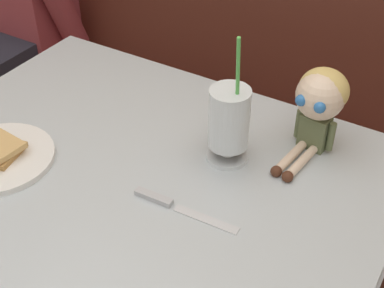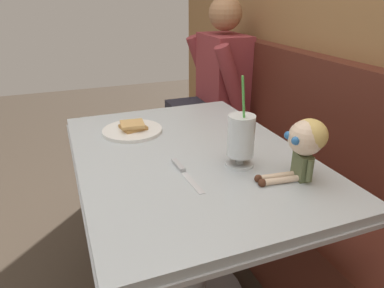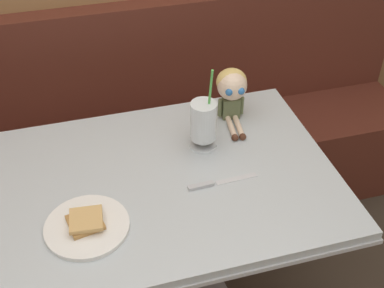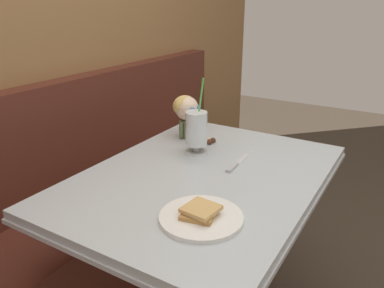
{
  "view_description": "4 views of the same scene",
  "coord_description": "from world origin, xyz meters",
  "px_view_note": "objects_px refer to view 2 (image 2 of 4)",
  "views": [
    {
      "loc": [
        0.58,
        -0.55,
        1.52
      ],
      "look_at": [
        0.12,
        0.22,
        0.82
      ],
      "focal_mm": 50.57,
      "sensor_mm": 36.0,
      "label": 1
    },
    {
      "loc": [
        1.11,
        -0.24,
        1.29
      ],
      "look_at": [
        0.08,
        0.16,
        0.81
      ],
      "focal_mm": 33.12,
      "sensor_mm": 36.0,
      "label": 2
    },
    {
      "loc": [
        -0.25,
        -1.02,
        1.87
      ],
      "look_at": [
        0.09,
        0.22,
        0.83
      ],
      "focal_mm": 47.62,
      "sensor_mm": 36.0,
      "label": 3
    },
    {
      "loc": [
        -1.12,
        -0.45,
        1.35
      ],
      "look_at": [
        -0.02,
        0.22,
        0.85
      ],
      "focal_mm": 35.73,
      "sensor_mm": 36.0,
      "label": 4
    }
  ],
  "objects_px": {
    "milkshake_glass": "(241,138)",
    "diner_patron": "(218,79)",
    "butter_knife": "(182,170)",
    "toast_plate": "(132,129)",
    "seated_doll": "(306,141)"
  },
  "relations": [
    {
      "from": "seated_doll",
      "to": "diner_patron",
      "type": "relative_size",
      "value": 0.28
    },
    {
      "from": "butter_knife",
      "to": "diner_patron",
      "type": "relative_size",
      "value": 0.29
    },
    {
      "from": "diner_patron",
      "to": "seated_doll",
      "type": "bearing_deg",
      "value": -13.65
    },
    {
      "from": "milkshake_glass",
      "to": "diner_patron",
      "type": "xyz_separation_m",
      "value": [
        -1.16,
        0.46,
        -0.1
      ]
    },
    {
      "from": "toast_plate",
      "to": "diner_patron",
      "type": "distance_m",
      "value": 1.02
    },
    {
      "from": "milkshake_glass",
      "to": "seated_doll",
      "type": "relative_size",
      "value": 1.41
    },
    {
      "from": "milkshake_glass",
      "to": "diner_patron",
      "type": "relative_size",
      "value": 0.39
    },
    {
      "from": "butter_knife",
      "to": "seated_doll",
      "type": "relative_size",
      "value": 1.05
    },
    {
      "from": "seated_doll",
      "to": "butter_knife",
      "type": "bearing_deg",
      "value": -118.42
    },
    {
      "from": "toast_plate",
      "to": "seated_doll",
      "type": "distance_m",
      "value": 0.73
    },
    {
      "from": "milkshake_glass",
      "to": "butter_knife",
      "type": "relative_size",
      "value": 1.34
    },
    {
      "from": "milkshake_glass",
      "to": "butter_knife",
      "type": "xyz_separation_m",
      "value": [
        -0.03,
        -0.2,
        -0.1
      ]
    },
    {
      "from": "toast_plate",
      "to": "butter_knife",
      "type": "bearing_deg",
      "value": 10.79
    },
    {
      "from": "toast_plate",
      "to": "butter_knife",
      "type": "distance_m",
      "value": 0.41
    },
    {
      "from": "milkshake_glass",
      "to": "seated_doll",
      "type": "bearing_deg",
      "value": 43.15
    }
  ]
}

